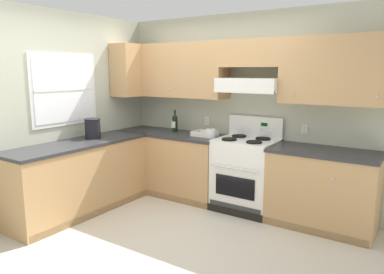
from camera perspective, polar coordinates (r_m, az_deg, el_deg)
name	(u,v)px	position (r m, az deg, el deg)	size (l,w,h in m)	color
ground_plane	(156,234)	(4.22, -5.68, -14.91)	(7.04, 7.04, 0.00)	beige
wall_back	(251,95)	(4.92, 9.21, 6.49)	(4.68, 0.57, 2.55)	#B7BAA3
wall_left	(72,105)	(5.15, -18.21, 4.76)	(0.47, 4.00, 2.55)	#B7BAA3
counter_back_run	(226,173)	(4.93, 5.26, -5.55)	(3.60, 0.65, 0.91)	tan
counter_left_run	(79,178)	(4.90, -17.22, -6.09)	(0.63, 1.91, 0.91)	tan
stove	(245,174)	(4.81, 8.33, -5.69)	(0.76, 0.62, 1.20)	white
wine_bottle	(175,122)	(5.39, -2.68, 2.30)	(0.08, 0.08, 0.34)	black
bowl	(205,134)	(5.02, 2.01, 0.40)	(0.32, 0.24, 0.06)	white
bucket	(93,128)	(5.00, -15.26, 1.36)	(0.22, 0.22, 0.26)	black
paper_towel_roll	(211,133)	(4.89, 2.91, 0.56)	(0.13, 0.13, 0.12)	white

